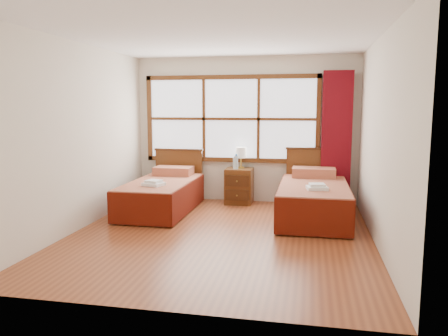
# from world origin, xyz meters

# --- Properties ---
(floor) EXTENTS (4.50, 4.50, 0.00)m
(floor) POSITION_xyz_m (0.00, 0.00, 0.00)
(floor) COLOR brown
(floor) RESTS_ON ground
(ceiling) EXTENTS (4.50, 4.50, 0.00)m
(ceiling) POSITION_xyz_m (0.00, 0.00, 2.60)
(ceiling) COLOR white
(ceiling) RESTS_ON wall_back
(wall_back) EXTENTS (4.00, 0.00, 4.00)m
(wall_back) POSITION_xyz_m (0.00, 2.25, 1.30)
(wall_back) COLOR silver
(wall_back) RESTS_ON floor
(wall_left) EXTENTS (0.00, 4.50, 4.50)m
(wall_left) POSITION_xyz_m (-2.00, 0.00, 1.30)
(wall_left) COLOR silver
(wall_left) RESTS_ON floor
(wall_right) EXTENTS (0.00, 4.50, 4.50)m
(wall_right) POSITION_xyz_m (2.00, 0.00, 1.30)
(wall_right) COLOR silver
(wall_right) RESTS_ON floor
(window) EXTENTS (3.16, 0.06, 1.56)m
(window) POSITION_xyz_m (-0.25, 2.21, 1.50)
(window) COLOR white
(window) RESTS_ON wall_back
(curtain) EXTENTS (0.50, 0.16, 2.30)m
(curtain) POSITION_xyz_m (1.60, 2.11, 1.17)
(curtain) COLOR maroon
(curtain) RESTS_ON wall_back
(bed_left) EXTENTS (0.98, 2.00, 0.95)m
(bed_left) POSITION_xyz_m (-1.22, 1.20, 0.29)
(bed_left) COLOR #3A1F0C
(bed_left) RESTS_ON floor
(bed_right) EXTENTS (1.05, 2.07, 1.02)m
(bed_right) POSITION_xyz_m (1.24, 1.20, 0.31)
(bed_right) COLOR #3A1F0C
(bed_right) RESTS_ON floor
(nightstand) EXTENTS (0.47, 0.47, 0.63)m
(nightstand) POSITION_xyz_m (-0.06, 1.99, 0.32)
(nightstand) COLOR #572F13
(nightstand) RESTS_ON floor
(towels_left) EXTENTS (0.35, 0.32, 0.09)m
(towels_left) POSITION_xyz_m (-1.20, 0.74, 0.55)
(towels_left) COLOR white
(towels_left) RESTS_ON bed_left
(towels_right) EXTENTS (0.33, 0.30, 0.09)m
(towels_right) POSITION_xyz_m (1.28, 0.71, 0.58)
(towels_right) COLOR white
(towels_right) RESTS_ON bed_right
(lamp) EXTENTS (0.19, 0.19, 0.37)m
(lamp) POSITION_xyz_m (-0.05, 2.10, 0.89)
(lamp) COLOR gold
(lamp) RESTS_ON nightstand
(bottle_near) EXTENTS (0.07, 0.07, 0.27)m
(bottle_near) POSITION_xyz_m (-0.11, 1.95, 0.75)
(bottle_near) COLOR silver
(bottle_near) RESTS_ON nightstand
(bottle_far) EXTENTS (0.06, 0.06, 0.23)m
(bottle_far) POSITION_xyz_m (-0.13, 1.95, 0.74)
(bottle_far) COLOR silver
(bottle_far) RESTS_ON nightstand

